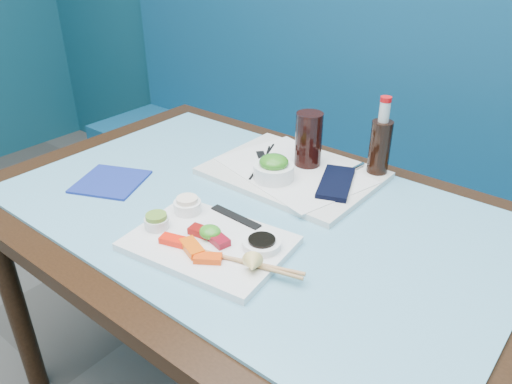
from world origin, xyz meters
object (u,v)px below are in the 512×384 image
Objects in this scene: sashimi_plate at (209,243)px; cola_glass at (309,140)px; booth_bench at (386,206)px; blue_napkin at (111,182)px; dining_table at (252,239)px; cola_bottle_body at (379,150)px; serving_tray at (293,173)px; seaweed_bowl at (274,172)px.

sashimi_plate is 0.45m from cola_glass.
booth_bench is 18.09× the size of blue_napkin.
dining_table is 0.41m from cola_bottle_body.
serving_tray is at bearing 43.55° from blue_napkin.
blue_napkin is at bearing -138.41° from cola_bottle_body.
cola_glass reaches higher than sashimi_plate.
cola_glass is 0.91× the size of blue_napkin.
booth_bench reaches higher than cola_glass.
serving_tray is 2.67× the size of blue_napkin.
cola_bottle_body is at bearing 48.15° from seaweed_bowl.
sashimi_plate is (0.03, -1.02, 0.39)m from booth_bench.
serving_tray is 2.93× the size of cola_glass.
cola_bottle_body is at bearing 64.90° from dining_table.
sashimi_plate is 0.55m from cola_bottle_body.
sashimi_plate reaches higher than blue_napkin.
booth_bench is 8.99× the size of sashimi_plate.
dining_table is at bearing -76.64° from seaweed_bowl.
booth_bench is at bearing 88.82° from serving_tray.
serving_tray reaches higher than dining_table.
booth_bench is 0.75m from cola_glass.
cola_glass is (-0.04, 0.44, 0.08)m from sashimi_plate.
cola_bottle_body is (0.17, 0.08, -0.01)m from cola_glass.
seaweed_bowl is at bearing -92.47° from booth_bench.
dining_table is 3.16× the size of serving_tray.
cola_glass reaches higher than seaweed_bowl.
booth_bench is 28.08× the size of seaweed_bowl.
cola_glass reaches higher than blue_napkin.
seaweed_bowl is at bearing -96.91° from serving_tray.
serving_tray is 0.08m from seaweed_bowl.
blue_napkin is (-0.37, -0.39, -0.09)m from cola_glass.
cola_glass reaches higher than serving_tray.
dining_table is 0.21m from sashimi_plate.
seaweed_bowl is 0.71× the size of cola_glass.
seaweed_bowl is 0.29m from cola_bottle_body.
booth_bench is 19.85× the size of cola_glass.
sashimi_plate is 0.32m from seaweed_bowl.
dining_table is 0.41m from blue_napkin.
serving_tray is (-0.02, 0.20, 0.10)m from dining_table.
cola_bottle_body is at bearing 25.92° from cola_glass.
serving_tray is at bearing 82.41° from seaweed_bowl.
cola_bottle_body is at bearing 41.59° from blue_napkin.
cola_glass reaches higher than cola_bottle_body.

